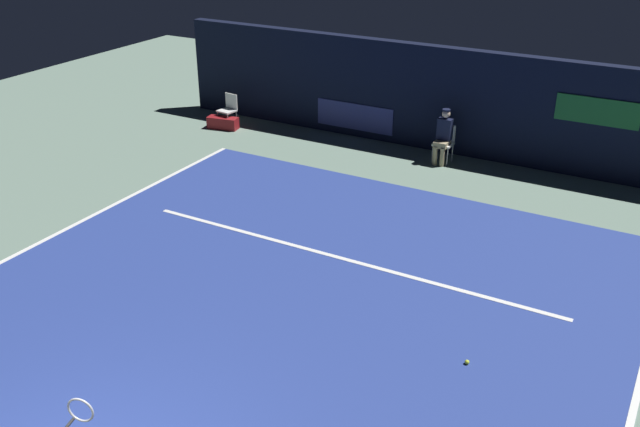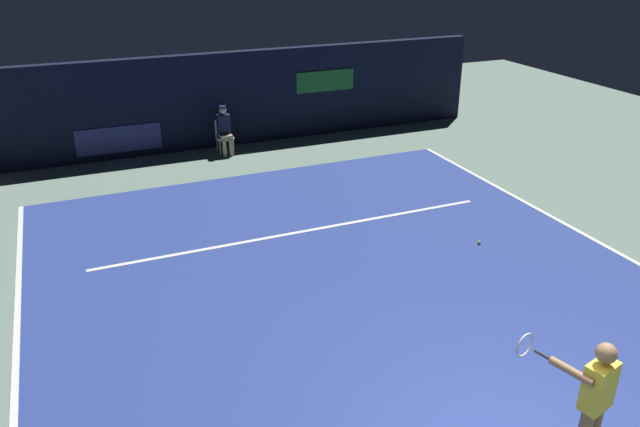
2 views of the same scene
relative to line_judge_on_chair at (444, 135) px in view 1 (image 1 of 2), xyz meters
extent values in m
plane|color=slate|center=(0.08, -7.38, -0.69)|extent=(31.73, 31.73, 0.00)
cube|color=navy|center=(0.08, -7.38, -0.68)|extent=(10.56, 11.10, 0.01)
cube|color=white|center=(5.31, -7.38, -0.67)|extent=(0.10, 11.10, 0.01)
cube|color=white|center=(-5.15, -7.38, -0.67)|extent=(0.10, 11.10, 0.01)
cube|color=white|center=(0.08, -5.44, -0.67)|extent=(8.24, 0.10, 0.01)
cube|color=black|center=(0.08, 0.81, 0.61)|extent=(15.88, 0.30, 2.60)
cube|color=navy|center=(-2.70, 0.65, -0.14)|extent=(2.20, 0.04, 0.70)
cube|color=#1E6B2D|center=(3.25, 0.65, 0.91)|extent=(1.80, 0.04, 0.60)
torus|color=#B2B2B7|center=(0.36, -11.69, 0.66)|extent=(0.30, 0.10, 0.30)
cube|color=white|center=(0.00, 0.01, -0.23)|extent=(0.44, 0.40, 0.04)
cube|color=white|center=(0.00, 0.21, 0.00)|extent=(0.42, 0.03, 0.42)
cylinder|color=#B2B2B7|center=(-0.19, -0.15, -0.46)|extent=(0.03, 0.03, 0.46)
cylinder|color=#B2B2B7|center=(0.19, -0.16, -0.46)|extent=(0.03, 0.03, 0.46)
cylinder|color=#B2B2B7|center=(-0.19, 0.19, -0.46)|extent=(0.03, 0.03, 0.46)
cylinder|color=#B2B2B7|center=(0.19, 0.18, -0.46)|extent=(0.03, 0.03, 0.46)
cube|color=tan|center=(0.00, -0.07, -0.19)|extent=(0.32, 0.40, 0.14)
cylinder|color=tan|center=(-0.09, -0.24, -0.46)|extent=(0.11, 0.11, 0.46)
cylinder|color=tan|center=(0.09, -0.25, -0.46)|extent=(0.11, 0.11, 0.46)
cube|color=#141933|center=(0.00, 0.05, 0.14)|extent=(0.34, 0.22, 0.52)
sphere|color=beige|center=(0.00, 0.05, 0.52)|extent=(0.20, 0.20, 0.20)
cylinder|color=#141933|center=(0.00, 0.05, 0.61)|extent=(0.19, 0.19, 0.04)
cube|color=white|center=(-6.15, -0.31, -0.25)|extent=(0.49, 0.45, 0.04)
cube|color=white|center=(-6.12, -0.12, -0.02)|extent=(0.42, 0.08, 0.42)
cylinder|color=#B2B2B7|center=(-6.36, -0.46, -0.47)|extent=(0.03, 0.03, 0.44)
cylinder|color=#B2B2B7|center=(-5.99, -0.51, -0.47)|extent=(0.03, 0.03, 0.44)
cylinder|color=#B2B2B7|center=(-6.31, -0.12, -0.47)|extent=(0.03, 0.03, 0.44)
cylinder|color=#B2B2B7|center=(-5.94, -0.17, -0.47)|extent=(0.03, 0.03, 0.44)
sphere|color=#CCE033|center=(3.10, -7.29, -0.64)|extent=(0.07, 0.07, 0.07)
cube|color=maroon|center=(-6.14, -0.54, -0.53)|extent=(0.88, 0.47, 0.32)
camera|label=1|loc=(5.27, -15.44, 5.61)|focal=39.79mm
camera|label=2|loc=(-3.99, -16.13, 4.87)|focal=35.21mm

